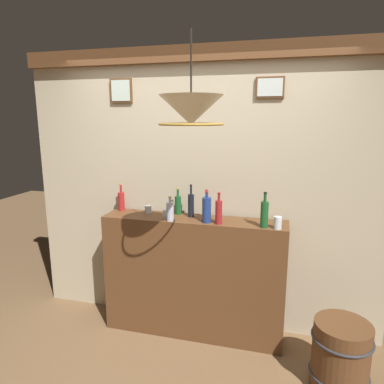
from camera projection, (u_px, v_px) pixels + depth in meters
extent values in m
cube|color=#BCAD8E|center=(200.00, 192.00, 3.23)|extent=(3.35, 0.08, 2.60)
cube|color=brown|center=(199.00, 53.00, 2.92)|extent=(3.35, 0.10, 0.14)
cube|color=brown|center=(121.00, 91.00, 3.18)|extent=(0.21, 0.03, 0.22)
cube|color=#B9CBBD|center=(121.00, 91.00, 3.16)|extent=(0.18, 0.01, 0.19)
cube|color=brown|center=(270.00, 87.00, 2.84)|extent=(0.23, 0.03, 0.17)
cube|color=silver|center=(270.00, 87.00, 2.83)|extent=(0.20, 0.01, 0.14)
cube|color=brown|center=(193.00, 277.00, 3.16)|extent=(1.64, 0.32, 1.11)
cylinder|color=#184D23|center=(178.00, 205.00, 3.17)|extent=(0.06, 0.06, 0.17)
cylinder|color=#184D23|center=(178.00, 193.00, 3.14)|extent=(0.02, 0.02, 0.07)
cylinder|color=#B7932D|center=(178.00, 188.00, 3.14)|extent=(0.02, 0.02, 0.01)
cylinder|color=black|center=(191.00, 206.00, 3.08)|extent=(0.06, 0.06, 0.20)
cylinder|color=black|center=(191.00, 190.00, 3.05)|extent=(0.02, 0.02, 0.08)
cylinder|color=black|center=(191.00, 185.00, 3.04)|extent=(0.02, 0.02, 0.01)
cylinder|color=#194F23|center=(264.00, 215.00, 2.78)|extent=(0.06, 0.06, 0.21)
cylinder|color=#194F23|center=(265.00, 198.00, 2.75)|extent=(0.02, 0.02, 0.07)
cylinder|color=black|center=(265.00, 193.00, 2.74)|extent=(0.03, 0.03, 0.01)
cylinder|color=navy|center=(207.00, 210.00, 2.91)|extent=(0.08, 0.08, 0.22)
cylinder|color=navy|center=(207.00, 195.00, 2.89)|extent=(0.02, 0.02, 0.04)
cylinder|color=maroon|center=(207.00, 192.00, 2.88)|extent=(0.03, 0.03, 0.01)
cylinder|color=maroon|center=(219.00, 212.00, 2.87)|extent=(0.06, 0.06, 0.20)
cylinder|color=maroon|center=(219.00, 197.00, 2.84)|extent=(0.02, 0.02, 0.06)
cylinder|color=maroon|center=(219.00, 193.00, 2.84)|extent=(0.03, 0.03, 0.01)
cylinder|color=#AEB8CF|center=(170.00, 212.00, 2.96)|extent=(0.06, 0.06, 0.16)
cylinder|color=#AEB8CF|center=(170.00, 200.00, 2.94)|extent=(0.02, 0.02, 0.04)
cylinder|color=#B7932D|center=(170.00, 197.00, 2.94)|extent=(0.02, 0.02, 0.01)
cylinder|color=maroon|center=(206.00, 208.00, 3.01)|extent=(0.05, 0.05, 0.20)
cylinder|color=maroon|center=(207.00, 194.00, 2.98)|extent=(0.02, 0.02, 0.05)
cylinder|color=maroon|center=(207.00, 190.00, 2.97)|extent=(0.02, 0.02, 0.01)
cylinder|color=#A62123|center=(121.00, 201.00, 3.30)|extent=(0.06, 0.06, 0.18)
cylinder|color=#A62123|center=(121.00, 189.00, 3.28)|extent=(0.02, 0.02, 0.07)
cylinder|color=#B7932D|center=(121.00, 184.00, 3.27)|extent=(0.02, 0.02, 0.01)
cylinder|color=silver|center=(148.00, 209.00, 3.22)|extent=(0.06, 0.06, 0.07)
cylinder|color=silver|center=(167.00, 214.00, 3.06)|extent=(0.07, 0.07, 0.08)
cylinder|color=silver|center=(278.00, 223.00, 2.75)|extent=(0.06, 0.06, 0.10)
cone|color=#EFE5C6|center=(191.00, 110.00, 2.15)|extent=(0.40, 0.40, 0.18)
cylinder|color=black|center=(191.00, 61.00, 2.09)|extent=(0.01, 0.01, 0.39)
torus|color=#AD8433|center=(191.00, 124.00, 2.16)|extent=(0.41, 0.41, 0.02)
cylinder|color=brown|center=(340.00, 356.00, 2.54)|extent=(0.41, 0.41, 0.52)
torus|color=#333338|center=(342.00, 338.00, 2.51)|extent=(0.44, 0.44, 0.02)
torus|color=#333338|center=(339.00, 373.00, 2.57)|extent=(0.44, 0.44, 0.02)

